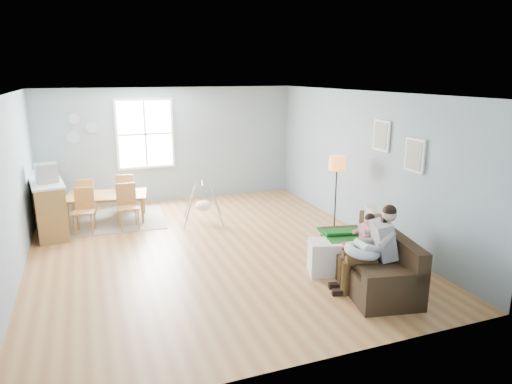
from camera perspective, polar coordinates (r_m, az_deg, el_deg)
name	(u,v)px	position (r m, az deg, el deg)	size (l,w,h in m)	color
room	(208,111)	(7.56, -6.06, 10.08)	(8.40, 9.40, 3.90)	#A16539
window	(145,134)	(10.92, -13.70, 7.06)	(1.32, 0.08, 1.62)	white
pictures	(397,145)	(8.00, 17.25, 5.64)	(0.05, 1.34, 0.74)	white
wall_plates	(80,129)	(10.83, -21.20, 7.39)	(0.67, 0.02, 0.66)	#8C9CA9
sofa	(371,264)	(7.02, 14.21, -8.69)	(1.23, 2.11, 0.80)	black
green_throw	(351,234)	(7.48, 11.81, -5.22)	(0.91, 0.79, 0.04)	#155D17
beige_pillow	(372,223)	(7.39, 14.34, -3.83)	(0.13, 0.48, 0.48)	beige
father	(372,246)	(6.59, 14.35, -6.55)	(0.94, 0.59, 1.27)	gray
nursing_pillow	(362,251)	(6.55, 13.13, -7.17)	(0.51, 0.51, 0.14)	silver
infant	(361,245)	(6.55, 13.03, -6.47)	(0.13, 0.34, 0.13)	white
toddler	(363,235)	(7.02, 13.25, -5.20)	(0.52, 0.30, 0.80)	silver
floor_lamp	(337,170)	(8.71, 10.07, 2.77)	(0.30, 0.30, 1.51)	black
storage_cube	(324,257)	(7.17, 8.52, -8.08)	(0.57, 0.54, 0.52)	silver
rug	(108,221)	(10.10, -17.96, -3.41)	(2.29, 1.74, 0.01)	gray
dining_table	(107,208)	(10.02, -18.09, -1.90)	(1.61, 0.90, 0.57)	brown
chair_sw	(84,208)	(9.45, -20.68, -1.83)	(0.46, 0.46, 0.87)	#9D6536
chair_se	(127,203)	(9.42, -15.79, -1.37)	(0.42, 0.42, 0.89)	#9D6536
chair_nw	(87,195)	(10.56, -20.38, -0.34)	(0.41, 0.41, 0.81)	#9D6536
chair_ne	(126,191)	(10.51, -15.94, 0.18)	(0.46, 0.46, 0.87)	#9D6536
counter	(48,204)	(9.79, -24.56, -1.39)	(0.80, 1.93, 1.05)	brown
monitor	(46,173)	(9.29, -24.75, 2.20)	(0.43, 0.42, 0.35)	#A2A1A6
baby_swing	(203,205)	(9.47, -6.63, -1.60)	(0.98, 1.00, 0.84)	#A2A1A6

